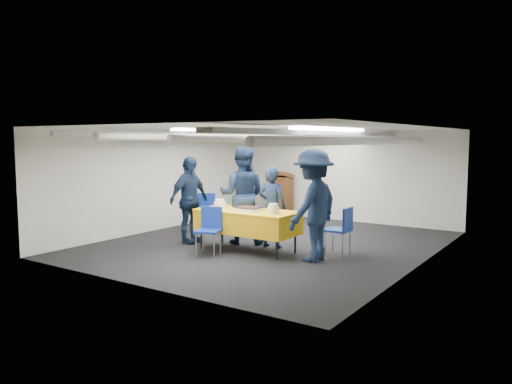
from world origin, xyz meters
TOP-DOWN VIEW (x-y plane):
  - ground at (0.00, 0.00)m, footprint 7.00×7.00m
  - room_shell at (0.09, 0.41)m, footprint 6.00×7.00m
  - serving_table at (-0.00, -0.78)m, footprint 1.93×0.89m
  - sheet_cake at (0.07, -0.85)m, footprint 0.47×0.36m
  - plate_stack_left at (-0.61, -0.83)m, footprint 0.23×0.23m
  - plate_stack_right at (0.60, -0.83)m, footprint 0.21×0.21m
  - podium at (-1.60, 3.05)m, footprint 0.62×0.53m
  - chair_near at (-0.39, -1.41)m, footprint 0.54×0.54m
  - chair_right at (1.61, -0.11)m, footprint 0.43×0.43m
  - chair_left at (-1.92, 0.30)m, footprint 0.54×0.54m
  - sailor_a at (0.22, -0.26)m, footprint 0.60×0.42m
  - sailor_b at (-0.50, -0.24)m, footprint 1.17×1.06m
  - sailor_c at (-1.40, -0.82)m, footprint 0.45×1.04m
  - sailor_d at (1.37, -0.77)m, footprint 0.79×1.28m

SIDE VIEW (x-z plane):
  - ground at x=0.00m, z-range 0.00..0.00m
  - chair_near at x=-0.39m, z-range 0.10..0.97m
  - chair_right at x=1.61m, z-range 0.10..0.97m
  - chair_left at x=-1.92m, z-range 0.10..0.97m
  - serving_table at x=0.00m, z-range 0.17..0.94m
  - podium at x=-1.60m, z-range -0.01..1.24m
  - sailor_a at x=0.22m, z-range 0.00..1.57m
  - sheet_cake at x=0.07m, z-range 0.77..0.85m
  - plate_stack_left at x=-0.61m, z-range 0.76..0.93m
  - plate_stack_right at x=0.60m, z-range 0.76..0.94m
  - sailor_c at x=-1.40m, z-range 0.00..1.75m
  - sailor_d at x=1.37m, z-range 0.00..1.92m
  - sailor_b at x=-0.50m, z-range 0.00..1.95m
  - room_shell at x=0.09m, z-range 0.66..2.96m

